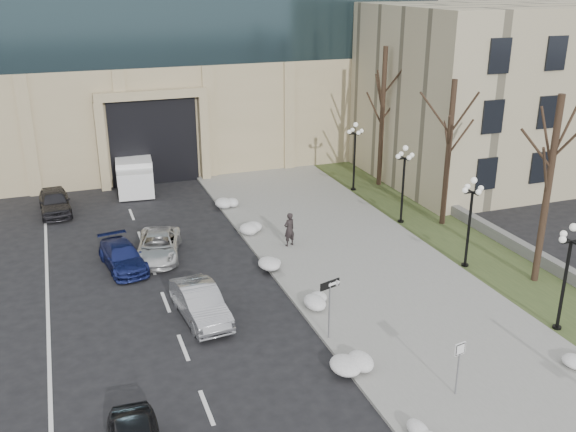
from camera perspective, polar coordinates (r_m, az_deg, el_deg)
name	(u,v)px	position (r m, az deg, el deg)	size (l,w,h in m)	color
sidewalk	(366,268)	(32.37, 6.91, -4.65)	(9.00, 40.00, 0.12)	gray
curb	(281,282)	(30.75, -0.65, -5.89)	(0.30, 40.00, 0.14)	gray
grass_strip	(475,251)	(35.60, 16.32, -2.97)	(4.00, 40.00, 0.10)	#374723
stone_wall	(485,228)	(38.10, 17.07, -1.00)	(0.50, 30.00, 0.70)	slate
classical_building	(507,86)	(51.84, 18.88, 10.89)	(22.00, 18.12, 12.00)	tan
car_b	(200,303)	(27.74, -7.79, -7.69)	(1.54, 4.43, 1.46)	#96989D
car_c	(123,256)	(33.14, -14.48, -3.50)	(1.74, 4.27, 1.24)	navy
car_d	(158,246)	(33.95, -11.46, -2.61)	(2.13, 4.61, 1.28)	silver
car_e	(55,202)	(41.95, -20.03, 1.21)	(1.77, 4.40, 1.50)	#29292D
pedestrian	(289,229)	(34.29, 0.11, -1.20)	(0.68, 0.45, 1.87)	black
box_truck	(134,172)	(45.74, -13.52, 3.85)	(2.96, 6.99, 2.16)	silver
one_way_sign	(333,291)	(25.34, 4.03, -6.63)	(1.00, 0.40, 2.68)	slate
keep_sign	(459,358)	(23.09, 14.97, -12.07)	(0.46, 0.13, 2.16)	slate
snow_clump_c	(349,358)	(24.77, 5.45, -12.49)	(1.10, 1.60, 0.36)	white
snow_clump_d	(317,303)	(28.46, 2.59, -7.70)	(1.10, 1.60, 0.36)	white
snow_clump_e	(272,262)	(32.31, -1.44, -4.08)	(1.10, 1.60, 0.36)	white
snow_clump_f	(251,232)	(36.07, -3.27, -1.39)	(1.10, 1.60, 0.36)	white
snow_clump_g	(225,202)	(40.81, -5.61, 1.21)	(1.10, 1.60, 0.36)	white
lamppost_a	(568,263)	(27.86, 23.60, -3.84)	(1.18, 1.18, 4.76)	black
lamppost_b	(471,210)	(32.44, 15.93, 0.50)	(1.18, 1.18, 4.76)	black
lamppost_c	(404,174)	(37.59, 10.26, 3.71)	(1.18, 1.18, 4.76)	black
lamppost_d	(355,147)	(43.10, 5.96, 6.10)	(1.18, 1.18, 4.76)	black
tree_near	(552,165)	(31.15, 22.38, 4.23)	(3.20, 3.20, 9.00)	black
tree_mid	(450,133)	(37.30, 14.21, 7.15)	(3.20, 3.20, 8.50)	black
tree_far	(383,98)	(43.87, 8.46, 10.36)	(3.20, 3.20, 9.50)	black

